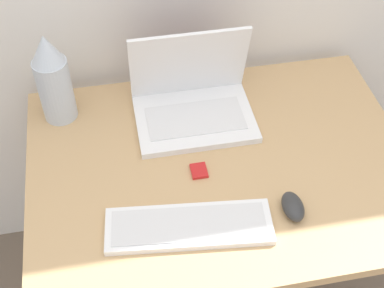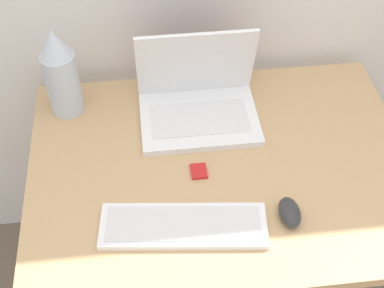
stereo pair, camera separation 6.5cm
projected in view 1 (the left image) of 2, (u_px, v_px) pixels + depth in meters
desk at (220, 186)px, 1.51m from camera, size 1.03×0.76×0.75m
laptop at (193, 99)px, 1.53m from camera, size 0.34×0.25×0.26m
keyboard at (189, 226)px, 1.28m from camera, size 0.41×0.17×0.02m
mouse at (293, 207)px, 1.31m from camera, size 0.05×0.09×0.04m
vase at (53, 79)px, 1.46m from camera, size 0.10×0.10×0.28m
mp3_player at (199, 171)px, 1.41m from camera, size 0.04×0.05×0.01m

